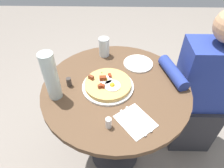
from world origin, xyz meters
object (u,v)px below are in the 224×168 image
Objects in this scene: pizza_plate at (108,86)px; pepper_shaker at (69,82)px; dining_table at (116,107)px; bread_plate at (138,64)px; knife at (133,122)px; person_seated at (201,96)px; water_glass at (104,47)px; water_bottle at (51,77)px; breakfast_pizza at (108,84)px; salt_shaker at (108,123)px; fork at (138,119)px.

pizza_plate is 5.41× the size of pepper_shaker.
dining_table is 4.50× the size of bread_plate.
pepper_shaker is (-0.34, 0.25, 0.02)m from knife.
person_seated is 9.15× the size of water_glass.
water_bottle is at bearing -121.86° from water_glass.
pizza_plate is (-0.64, -0.18, 0.25)m from person_seated.
breakfast_pizza reaches higher than salt_shaker.
bread_plate is 0.46m from knife.
water_glass reaches higher than knife.
salt_shaker is at bearing -87.37° from pizza_plate.
water_glass is at bearing 155.86° from bread_plate.
water_glass reaches higher than bread_plate.
person_seated is at bearing 34.81° from salt_shaker.
person_seated is at bearing -4.83° from bread_plate.
pizza_plate is 0.27m from knife.
breakfast_pizza is 0.32m from water_glass.
water_bottle is at bearing 33.31° from fork.
knife is 0.45m from water_bottle.
water_bottle is 0.15m from pepper_shaker.
water_bottle is at bearing -165.46° from breakfast_pizza.
breakfast_pizza is 1.43× the size of knife.
pizza_plate is 1.55× the size of bread_plate.
fork is at bearing -141.13° from person_seated.
bread_plate is at bearing -24.14° from water_glass.
fork is 0.67× the size of water_bottle.
knife is 3.41× the size of pepper_shaker.
water_glass reaches higher than pizza_plate.
water_bottle reaches higher than breakfast_pizza.
water_bottle is 4.75× the size of salt_shaker.
person_seated is at bearing 11.02° from pepper_shaker.
pizza_plate is at bearing -130.64° from bread_plate.
person_seated is 20.14× the size of salt_shaker.
pizza_plate reaches higher than bread_plate.
bread_plate is at bearing 70.19° from salt_shaker.
person_seated reaches higher than pepper_shaker.
knife is at bearing -62.90° from pizza_plate.
person_seated reaches higher than salt_shaker.
water_glass reaches higher than pepper_shaker.
bread_plate is at bearing 55.90° from dining_table.
salt_shaker is at bearing 63.21° from knife.
breakfast_pizza is at bearing -83.57° from water_glass.
dining_table is 3.24× the size of breakfast_pizza.
pepper_shaker is at bearing 177.71° from breakfast_pizza.
dining_table is at bearing -124.10° from bread_plate.
breakfast_pizza is at bearing 92.77° from salt_shaker.
dining_table is at bearing 11.15° from pizza_plate.
fork is 1.00× the size of knife.
pizza_plate is 1.12× the size of breakfast_pizza.
breakfast_pizza is 1.39× the size of bread_plate.
water_bottle is (-0.24, -0.38, 0.07)m from water_glass.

